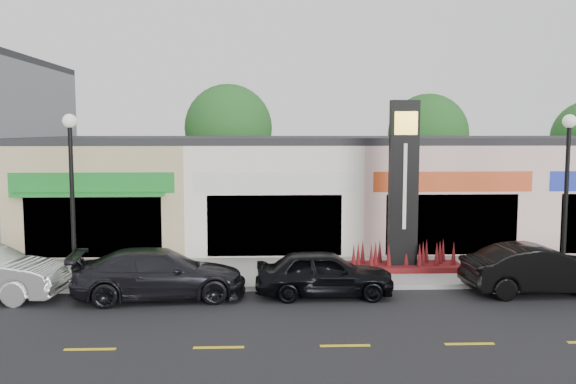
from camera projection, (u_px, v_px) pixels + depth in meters
name	position (u px, v px, depth m)	size (l,w,h in m)	color
ground	(331.00, 309.00, 17.46)	(120.00, 120.00, 0.00)	black
sidewalk	(318.00, 271.00, 21.78)	(52.00, 4.30, 0.15)	gray
curb	(324.00, 288.00, 19.54)	(52.00, 0.20, 0.15)	gray
shop_beige	(122.00, 189.00, 28.27)	(7.00, 10.85, 4.80)	tan
shop_cream	(273.00, 188.00, 28.56)	(7.00, 10.01, 4.80)	white
shop_pink_w	(420.00, 188.00, 28.84)	(7.00, 10.01, 4.80)	beige
shop_pink_e	(565.00, 187.00, 29.13)	(7.00, 10.01, 4.80)	beige
tree_rear_west	(228.00, 128.00, 36.16)	(5.20, 5.20, 7.83)	#382619
tree_rear_mid	(428.00, 134.00, 36.67)	(4.80, 4.80, 7.29)	#382619
lamp_west_near	(72.00, 182.00, 19.27)	(0.44, 0.44, 5.47)	black
lamp_east_near	(567.00, 180.00, 19.92)	(0.44, 0.44, 5.47)	black
pylon_sign	(403.00, 211.00, 21.52)	(4.20, 1.30, 6.00)	#53120E
car_dark_sedan	(160.00, 274.00, 18.51)	(5.21, 2.12, 1.51)	black
car_black_sedan	(324.00, 273.00, 18.76)	(4.25, 1.71, 1.45)	black
car_black_conv	(539.00, 270.00, 19.01)	(4.68, 1.63, 1.54)	black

